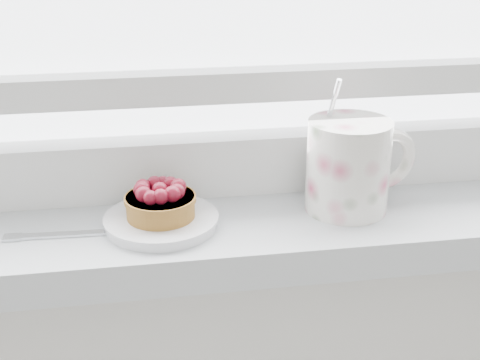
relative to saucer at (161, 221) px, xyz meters
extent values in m
cube|color=silver|center=(0.09, 0.02, -0.03)|extent=(1.60, 0.20, 0.04)
cube|color=silver|center=(0.09, 0.09, 0.03)|extent=(1.30, 0.05, 0.07)
cube|color=silver|center=(0.09, 0.09, 0.12)|extent=(1.30, 0.04, 0.04)
cylinder|color=white|center=(0.00, 0.00, 0.00)|extent=(0.12, 0.12, 0.01)
cylinder|color=brown|center=(0.00, 0.00, 0.02)|extent=(0.07, 0.07, 0.02)
cylinder|color=brown|center=(0.00, 0.00, 0.03)|extent=(0.08, 0.08, 0.01)
sphere|color=#4F0814|center=(0.00, 0.00, 0.04)|extent=(0.02, 0.02, 0.02)
sphere|color=#4F0814|center=(0.02, 0.01, 0.04)|extent=(0.02, 0.02, 0.02)
sphere|color=#4F0814|center=(0.01, 0.01, 0.04)|extent=(0.02, 0.02, 0.02)
sphere|color=#4F0814|center=(0.00, 0.02, 0.04)|extent=(0.02, 0.02, 0.02)
sphere|color=#4F0814|center=(0.00, 0.02, 0.04)|extent=(0.02, 0.02, 0.02)
sphere|color=#4F0814|center=(-0.02, 0.01, 0.04)|extent=(0.02, 0.02, 0.02)
sphere|color=#4F0814|center=(-0.02, 0.00, 0.04)|extent=(0.02, 0.02, 0.02)
sphere|color=#4F0814|center=(-0.02, -0.01, 0.04)|extent=(0.02, 0.02, 0.02)
sphere|color=#4F0814|center=(-0.01, -0.02, 0.04)|extent=(0.02, 0.02, 0.02)
sphere|color=#4F0814|center=(0.00, -0.02, 0.04)|extent=(0.02, 0.02, 0.02)
sphere|color=#4F0814|center=(0.01, -0.01, 0.04)|extent=(0.02, 0.02, 0.02)
sphere|color=#4F0814|center=(0.02, -0.01, 0.04)|extent=(0.02, 0.02, 0.02)
cylinder|color=white|center=(0.21, 0.01, 0.05)|extent=(0.11, 0.11, 0.10)
cylinder|color=black|center=(0.21, 0.01, 0.09)|extent=(0.08, 0.08, 0.01)
torus|color=white|center=(0.26, 0.02, 0.05)|extent=(0.07, 0.03, 0.07)
cylinder|color=silver|center=(0.19, 0.03, 0.11)|extent=(0.01, 0.03, 0.06)
cube|color=silver|center=(-0.11, -0.01, 0.00)|extent=(0.10, 0.01, 0.00)
cube|color=silver|center=(-0.15, 0.00, 0.00)|extent=(0.02, 0.01, 0.00)
cube|color=silver|center=(-0.05, -0.01, 0.00)|extent=(0.02, 0.01, 0.00)
cube|color=silver|center=(-0.03, -0.01, 0.00)|extent=(0.03, 0.02, 0.00)
cube|color=silver|center=(0.00, -0.02, 0.00)|extent=(0.03, 0.00, 0.00)
cube|color=silver|center=(0.00, -0.01, 0.00)|extent=(0.03, 0.00, 0.00)
cube|color=silver|center=(0.00, -0.01, 0.00)|extent=(0.03, 0.00, 0.00)
cube|color=silver|center=(0.00, 0.00, 0.00)|extent=(0.03, 0.00, 0.00)
camera|label=1|loc=(-0.02, -0.65, 0.32)|focal=50.00mm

